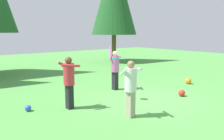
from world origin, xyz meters
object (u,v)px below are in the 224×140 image
(person_bystander, at_px, (69,78))
(frisbee, at_px, (116,58))
(person_catcher, at_px, (131,84))
(ball_orange, at_px, (188,81))
(ball_red, at_px, (182,93))
(ball_blue, at_px, (28,108))
(person_thrower, at_px, (115,67))

(person_bystander, xyz_separation_m, frisbee, (1.67, -0.28, 0.53))
(person_catcher, height_order, frisbee, person_catcher)
(ball_orange, bearing_deg, ball_red, -153.15)
(person_catcher, bearing_deg, frisbee, -0.00)
(frisbee, bearing_deg, person_catcher, -115.48)
(ball_red, xyz_separation_m, ball_blue, (-5.07, 1.99, -0.03))
(person_thrower, xyz_separation_m, ball_orange, (3.32, -1.34, -0.83))
(person_bystander, distance_m, ball_red, 4.29)
(person_catcher, height_order, ball_blue, person_catcher)
(ball_orange, height_order, ball_blue, ball_orange)
(ball_red, relative_size, ball_blue, 1.30)
(frisbee, bearing_deg, ball_blue, 162.87)
(person_thrower, xyz_separation_m, ball_blue, (-3.79, -0.37, -0.87))
(person_catcher, xyz_separation_m, ball_blue, (-2.09, 2.33, -0.86))
(frisbee, distance_m, ball_red, 2.90)
(person_thrower, bearing_deg, person_bystander, -31.22)
(person_thrower, height_order, ball_red, person_thrower)
(person_thrower, bearing_deg, frisbee, 0.00)
(person_bystander, distance_m, frisbee, 1.78)
(ball_blue, bearing_deg, ball_red, -21.45)
(person_catcher, distance_m, ball_red, 3.12)
(person_thrower, xyz_separation_m, ball_red, (1.29, -2.37, -0.84))
(ball_red, bearing_deg, person_catcher, -173.65)
(person_bystander, bearing_deg, ball_orange, 5.72)
(frisbee, height_order, ball_red, frisbee)
(person_thrower, relative_size, ball_blue, 9.26)
(person_catcher, bearing_deg, person_bystander, 54.60)
(person_bystander, height_order, ball_orange, person_bystander)
(person_bystander, xyz_separation_m, ball_blue, (-1.11, 0.58, -0.88))
(person_thrower, height_order, person_catcher, person_thrower)
(person_catcher, xyz_separation_m, frisbee, (0.70, 1.47, 0.55))
(person_bystander, height_order, ball_blue, person_bystander)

